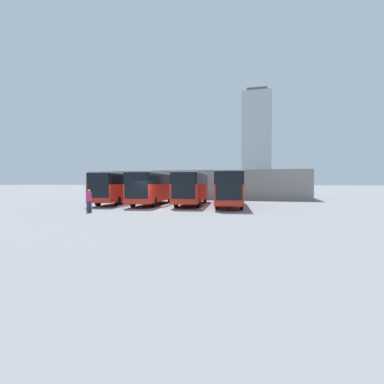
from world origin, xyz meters
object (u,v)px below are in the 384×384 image
bus_1 (192,187)px  bus_2 (153,187)px  bus_3 (121,187)px  bus_0 (229,187)px  pedestrian (89,200)px

bus_1 → bus_2: same height
bus_2 → bus_3: same height
bus_0 → pedestrian: bearing=34.7°
bus_2 → bus_3: bearing=-14.6°
bus_0 → bus_1: (4.14, -1.03, 0.00)m
bus_3 → pedestrian: (-2.60, 9.83, -0.92)m
bus_0 → bus_2: 8.28m
bus_1 → bus_2: bearing=2.0°
bus_1 → pedestrian: bearing=52.7°
bus_3 → pedestrian: bus_3 is taller
bus_3 → bus_1: bearing=173.8°
bus_2 → bus_3: size_ratio=1.00×
bus_1 → pedestrian: size_ratio=6.60×
bus_3 → pedestrian: bearing=96.9°
bus_1 → bus_0: bearing=158.0°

